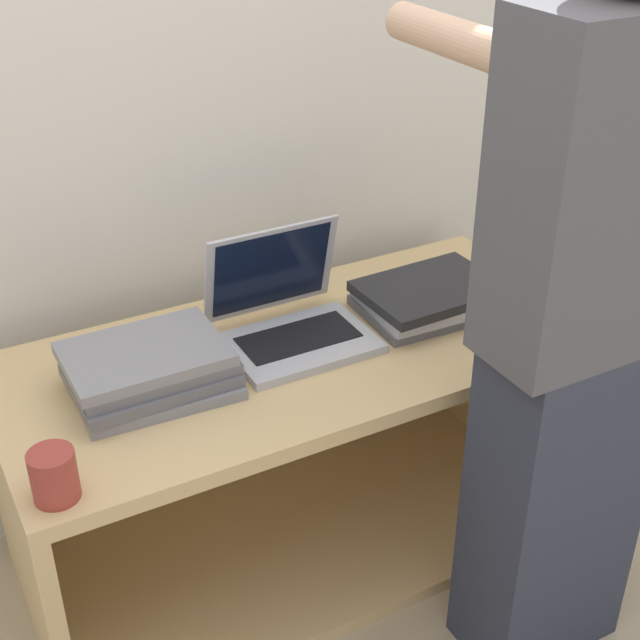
{
  "coord_description": "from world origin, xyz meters",
  "views": [
    {
      "loc": [
        -0.78,
        -1.22,
        1.68
      ],
      "look_at": [
        0.0,
        0.22,
        0.72
      ],
      "focal_mm": 50.0,
      "sensor_mm": 36.0,
      "label": 1
    }
  ],
  "objects_px": {
    "laptop_stack_left": "(150,370)",
    "mug": "(54,475)",
    "laptop_open": "(290,318)",
    "laptop_stack_right": "(430,298)",
    "person": "(579,328)"
  },
  "relations": [
    {
      "from": "laptop_stack_left",
      "to": "mug",
      "type": "height_order",
      "value": "same"
    },
    {
      "from": "laptop_open",
      "to": "mug",
      "type": "bearing_deg",
      "value": -154.58
    },
    {
      "from": "laptop_stack_left",
      "to": "laptop_stack_right",
      "type": "relative_size",
      "value": 1.0
    },
    {
      "from": "mug",
      "to": "laptop_stack_left",
      "type": "bearing_deg",
      "value": 42.97
    },
    {
      "from": "laptop_stack_left",
      "to": "laptop_open",
      "type": "bearing_deg",
      "value": 7.85
    },
    {
      "from": "person",
      "to": "laptop_open",
      "type": "bearing_deg",
      "value": 121.65
    },
    {
      "from": "person",
      "to": "mug",
      "type": "xyz_separation_m",
      "value": [
        -0.95,
        0.26,
        -0.17
      ]
    },
    {
      "from": "laptop_stack_right",
      "to": "mug",
      "type": "distance_m",
      "value": 1.0
    },
    {
      "from": "person",
      "to": "mug",
      "type": "height_order",
      "value": "person"
    },
    {
      "from": "mug",
      "to": "laptop_stack_right",
      "type": "bearing_deg",
      "value": 14.01
    },
    {
      "from": "laptop_stack_left",
      "to": "laptop_stack_right",
      "type": "distance_m",
      "value": 0.71
    },
    {
      "from": "laptop_open",
      "to": "laptop_stack_right",
      "type": "xyz_separation_m",
      "value": [
        0.35,
        -0.05,
        -0.01
      ]
    },
    {
      "from": "person",
      "to": "laptop_stack_left",
      "type": "bearing_deg",
      "value": 144.13
    },
    {
      "from": "laptop_stack_left",
      "to": "person",
      "type": "height_order",
      "value": "person"
    },
    {
      "from": "laptop_stack_right",
      "to": "mug",
      "type": "bearing_deg",
      "value": -165.99
    }
  ]
}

